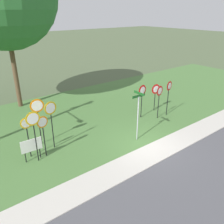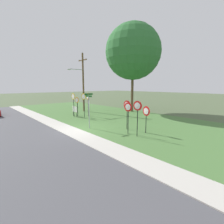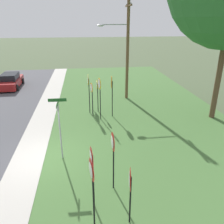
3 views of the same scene
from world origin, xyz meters
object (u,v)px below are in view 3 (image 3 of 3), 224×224
stop_sign_far_left (88,85)px  stop_sign_near_right (100,90)px  yield_sign_near_left (92,164)px  street_name_post (59,124)px  stop_sign_near_left (92,93)px  notice_board (92,101)px  parked_hatchback_near (11,81)px  yield_sign_near_right (113,148)px  stop_sign_far_right (112,87)px  stop_sign_far_center (97,90)px  yield_sign_far_left (130,184)px  utility_pole (125,44)px  yield_sign_far_right (92,179)px

stop_sign_far_left → stop_sign_near_right: bearing=27.7°
yield_sign_near_left → street_name_post: (-3.39, -1.34, -0.01)m
stop_sign_near_left → notice_board: bearing=166.6°
stop_sign_near_left → stop_sign_far_left: stop_sign_far_left is taller
yield_sign_near_left → parked_hatchback_near: yield_sign_near_left is taller
stop_sign_near_left → yield_sign_near_right: (7.65, 0.42, 0.17)m
stop_sign_far_right → notice_board: bearing=-117.3°
stop_sign_far_center → street_name_post: (5.86, -2.18, 0.16)m
yield_sign_far_left → yield_sign_near_right: bearing=-160.8°
stop_sign_far_left → yield_sign_near_right: stop_sign_far_left is taller
yield_sign_near_left → yield_sign_far_left: yield_sign_near_left is taller
yield_sign_far_left → utility_pole: size_ratio=0.26×
stop_sign_near_right → stop_sign_far_center: (-1.42, -0.06, -0.42)m
stop_sign_near_right → utility_pole: (-4.26, 2.45, 2.40)m
yield_sign_near_right → utility_pole: (-11.20, 2.52, 2.62)m
stop_sign_near_right → utility_pole: 5.47m
stop_sign_near_left → utility_pole: bearing=130.8°
stop_sign_far_left → parked_hatchback_near: stop_sign_far_left is taller
street_name_post → notice_board: (-5.87, 1.80, -1.00)m
stop_sign_far_left → notice_board: (-0.19, 0.24, -1.24)m
stop_sign_near_right → yield_sign_near_left: 7.89m
yield_sign_near_left → yield_sign_near_right: (-0.89, 0.83, 0.03)m
yield_sign_far_right → stop_sign_far_center: bearing=165.1°
yield_sign_near_left → yield_sign_far_left: bearing=45.6°
yield_sign_near_left → parked_hatchback_near: 18.52m
stop_sign_near_right → yield_sign_near_right: stop_sign_near_right is taller
yield_sign_far_right → utility_pole: size_ratio=0.32×
stop_sign_far_left → yield_sign_far_left: size_ratio=1.32×
stop_sign_far_center → yield_sign_far_right: 10.25m
stop_sign_far_left → yield_sign_near_left: (9.07, -0.22, -0.24)m
stop_sign_far_center → street_name_post: street_name_post is taller
stop_sign_far_left → street_name_post: size_ratio=0.92×
stop_sign_far_left → parked_hatchback_near: bearing=-137.4°
stop_sign_far_left → street_name_post: 5.89m
stop_sign_far_left → notice_board: size_ratio=2.28×
yield_sign_far_right → street_name_post: 4.54m
yield_sign_near_right → utility_pole: 11.78m
stop_sign_far_center → yield_sign_far_right: (10.21, -0.88, 0.31)m
stop_sign_far_right → yield_sign_far_left: size_ratio=1.32×
stop_sign_far_left → yield_sign_near_right: 8.20m
stop_sign_near_right → parked_hatchback_near: bearing=-148.2°
stop_sign_near_right → stop_sign_far_center: stop_sign_near_right is taller
stop_sign_near_right → stop_sign_far_left: stop_sign_near_right is taller
notice_board → yield_sign_far_right: bearing=0.0°
stop_sign_far_right → parked_hatchback_near: (-8.72, -9.06, -1.50)m
yield_sign_far_left → parked_hatchback_near: bearing=-145.3°
stop_sign_near_right → yield_sign_far_left: (8.70, 0.24, -0.50)m
stop_sign_near_left → street_name_post: (5.16, -1.75, 0.13)m
yield_sign_near_right → utility_pole: size_ratio=0.30×
notice_board → utility_pole: bearing=137.3°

